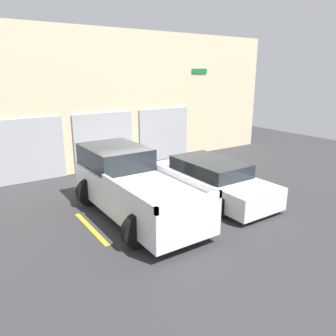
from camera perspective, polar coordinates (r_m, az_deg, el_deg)
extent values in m
plane|color=#2D2D30|center=(11.94, -4.21, -3.31)|extent=(28.00, 28.00, 0.00)
cube|color=beige|center=(14.26, -11.20, 11.44)|extent=(17.73, 0.60, 5.72)
cube|color=#ADADB2|center=(13.27, -23.09, 2.81)|extent=(2.62, 0.08, 2.40)
cube|color=#ADADB2|center=(14.11, -11.03, 4.57)|extent=(2.62, 0.08, 2.40)
cube|color=#ADADB2|center=(15.50, -0.69, 5.91)|extent=(2.62, 0.08, 2.40)
cube|color=#197238|center=(16.47, 5.51, 16.46)|extent=(0.90, 0.03, 0.22)
cube|color=white|center=(9.35, -5.48, -4.35)|extent=(1.82, 5.02, 0.95)
cube|color=#1E2328|center=(10.30, -9.27, 2.05)|extent=(1.67, 2.26, 0.63)
cube|color=white|center=(7.85, -7.23, -4.16)|extent=(0.08, 2.76, 0.18)
cube|color=white|center=(8.71, 3.03, -1.95)|extent=(0.08, 2.76, 0.18)
cube|color=white|center=(7.22, 3.87, -5.93)|extent=(1.82, 0.08, 0.18)
cylinder|color=black|center=(10.48, -13.39, -4.04)|extent=(0.87, 0.22, 0.87)
cylinder|color=black|center=(11.10, -5.66, -2.52)|extent=(0.87, 0.22, 0.87)
cylinder|color=black|center=(7.86, -5.11, -10.73)|extent=(0.87, 0.22, 0.87)
cylinder|color=black|center=(8.66, 4.28, -8.06)|extent=(0.87, 0.22, 0.87)
cube|color=white|center=(10.97, 7.60, -2.62)|extent=(1.74, 4.62, 0.67)
cube|color=#1E2328|center=(10.89, 7.30, 0.27)|extent=(1.53, 2.54, 0.43)
cylinder|color=black|center=(11.65, 0.10, -2.18)|extent=(0.61, 0.22, 0.61)
cylinder|color=black|center=(12.52, 5.87, -0.94)|extent=(0.61, 0.22, 0.61)
cylinder|color=black|center=(9.56, 9.79, -6.68)|extent=(0.61, 0.22, 0.61)
cylinder|color=black|center=(10.61, 15.79, -4.73)|extent=(0.61, 0.22, 0.61)
cube|color=gold|center=(9.11, -13.28, -10.17)|extent=(0.12, 2.20, 0.01)
cube|color=gold|center=(10.31, 1.56, -6.51)|extent=(0.12, 2.20, 0.01)
cube|color=gold|center=(12.05, 12.57, -3.46)|extent=(0.12, 2.20, 0.01)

